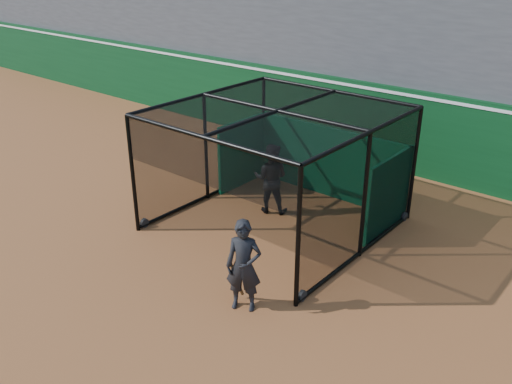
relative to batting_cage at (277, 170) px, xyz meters
The scene contains 6 objects.
ground 3.59m from the batting_cage, 99.67° to the right, with size 120.00×120.00×0.00m, color brown.
outfield_wall 5.27m from the batting_cage, 96.04° to the left, with size 50.00×0.50×2.50m.
grandstand 9.54m from the batting_cage, 93.52° to the left, with size 50.00×7.85×8.95m.
batting_cage is the anchor object (origin of this frame).
batter 0.88m from the batting_cage, 139.64° to the left, with size 0.87×0.68×1.80m, color black.
on_deck_player 3.49m from the batting_cage, 62.12° to the right, with size 0.79×0.70×1.81m.
Camera 1 is at (7.71, -6.08, 6.17)m, focal length 38.00 mm.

